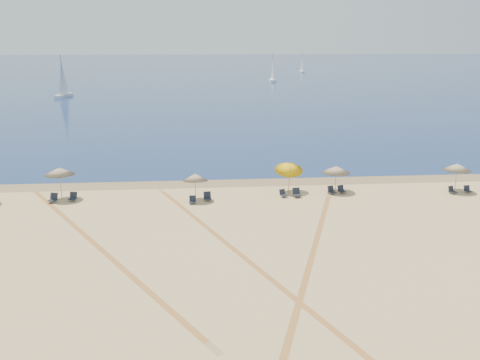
# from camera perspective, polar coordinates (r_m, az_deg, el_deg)

# --- Properties ---
(ground) EXTENTS (160.00, 160.00, 0.00)m
(ground) POSITION_cam_1_polar(r_m,az_deg,el_deg) (23.20, 4.39, -16.24)
(ground) COLOR tan
(ground) RESTS_ON ground
(ocean) EXTENTS (500.00, 500.00, 0.00)m
(ocean) POSITION_cam_1_polar(r_m,az_deg,el_deg) (244.83, -4.19, 12.36)
(ocean) COLOR #0C2151
(ocean) RESTS_ON ground
(wet_sand) EXTENTS (500.00, 500.00, 0.00)m
(wet_sand) POSITION_cam_1_polar(r_m,az_deg,el_deg) (45.28, -0.43, -0.26)
(wet_sand) COLOR olive
(wet_sand) RESTS_ON ground
(umbrella_1) EXTENTS (2.26, 2.26, 2.62)m
(umbrella_1) POSITION_cam_1_polar(r_m,az_deg,el_deg) (42.23, -19.28, 0.92)
(umbrella_1) COLOR gray
(umbrella_1) RESTS_ON ground
(umbrella_2) EXTENTS (1.96, 2.01, 2.25)m
(umbrella_2) POSITION_cam_1_polar(r_m,az_deg,el_deg) (39.87, -4.96, 0.31)
(umbrella_2) COLOR gray
(umbrella_2) RESTS_ON ground
(umbrella_3) EXTENTS (2.29, 2.35, 2.78)m
(umbrella_3) POSITION_cam_1_polar(r_m,az_deg,el_deg) (41.94, 5.42, 1.43)
(umbrella_3) COLOR gray
(umbrella_3) RESTS_ON ground
(umbrella_4) EXTENTS (2.31, 2.31, 2.24)m
(umbrella_4) POSITION_cam_1_polar(r_m,az_deg,el_deg) (42.68, 10.55, 1.15)
(umbrella_4) COLOR gray
(umbrella_4) RESTS_ON ground
(umbrella_5) EXTENTS (2.23, 2.23, 2.42)m
(umbrella_5) POSITION_cam_1_polar(r_m,az_deg,el_deg) (45.59, 22.83, 1.33)
(umbrella_5) COLOR gray
(umbrella_5) RESTS_ON ground
(chair_1) EXTENTS (0.71, 0.79, 0.71)m
(chair_1) POSITION_cam_1_polar(r_m,az_deg,el_deg) (42.22, -19.90, -1.91)
(chair_1) COLOR black
(chair_1) RESTS_ON ground
(chair_2) EXTENTS (0.66, 0.74, 0.67)m
(chair_2) POSITION_cam_1_polar(r_m,az_deg,el_deg) (42.11, -17.94, -1.80)
(chair_2) COLOR black
(chair_2) RESTS_ON ground
(chair_3) EXTENTS (0.52, 0.61, 0.60)m
(chair_3) POSITION_cam_1_polar(r_m,az_deg,el_deg) (39.55, -5.26, -2.24)
(chair_3) COLOR black
(chair_3) RESTS_ON ground
(chair_4) EXTENTS (0.62, 0.71, 0.68)m
(chair_4) POSITION_cam_1_polar(r_m,az_deg,el_deg) (40.19, -3.61, -1.87)
(chair_4) COLOR black
(chair_4) RESTS_ON ground
(chair_5) EXTENTS (0.69, 0.73, 0.60)m
(chair_5) POSITION_cam_1_polar(r_m,az_deg,el_deg) (41.20, 4.77, -1.51)
(chair_5) COLOR black
(chair_5) RESTS_ON ground
(chair_6) EXTENTS (0.68, 0.77, 0.71)m
(chair_6) POSITION_cam_1_polar(r_m,az_deg,el_deg) (41.28, 6.27, -1.45)
(chair_6) COLOR black
(chair_6) RESTS_ON ground
(chair_7) EXTENTS (0.75, 0.80, 0.65)m
(chair_7) POSITION_cam_1_polar(r_m,az_deg,el_deg) (42.49, 10.06, -1.14)
(chair_7) COLOR black
(chair_7) RESTS_ON ground
(chair_8) EXTENTS (0.70, 0.76, 0.64)m
(chair_8) POSITION_cam_1_polar(r_m,az_deg,el_deg) (42.83, 11.12, -1.07)
(chair_8) COLOR black
(chair_8) RESTS_ON ground
(chair_9) EXTENTS (0.70, 0.75, 0.62)m
(chair_9) POSITION_cam_1_polar(r_m,az_deg,el_deg) (45.32, 22.33, -1.07)
(chair_9) COLOR black
(chair_9) RESTS_ON ground
(chair_10) EXTENTS (0.52, 0.60, 0.59)m
(chair_10) POSITION_cam_1_polar(r_m,az_deg,el_deg) (46.10, 23.78, -0.97)
(chair_10) COLOR black
(chair_10) RESTS_ON ground
(sailboat_0) EXTENTS (1.56, 5.87, 8.71)m
(sailboat_0) POSITION_cam_1_polar(r_m,az_deg,el_deg) (157.04, 3.60, 11.74)
(sailboat_0) COLOR white
(sailboat_0) RESTS_ON ocean
(sailboat_1) EXTENTS (1.30, 4.96, 7.38)m
(sailboat_1) POSITION_cam_1_polar(r_m,az_deg,el_deg) (203.11, 6.82, 12.34)
(sailboat_1) COLOR white
(sailboat_1) RESTS_ON ocean
(sailboat_2) EXTENTS (2.83, 6.32, 9.12)m
(sailboat_2) POSITION_cam_1_polar(r_m,az_deg,el_deg) (119.75, -18.93, 9.95)
(sailboat_2) COLOR white
(sailboat_2) RESTS_ON ocean
(tire_tracks) EXTENTS (49.96, 42.57, 0.00)m
(tire_tracks) POSITION_cam_1_polar(r_m,az_deg,el_deg) (30.80, -3.57, -7.92)
(tire_tracks) COLOR tan
(tire_tracks) RESTS_ON ground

